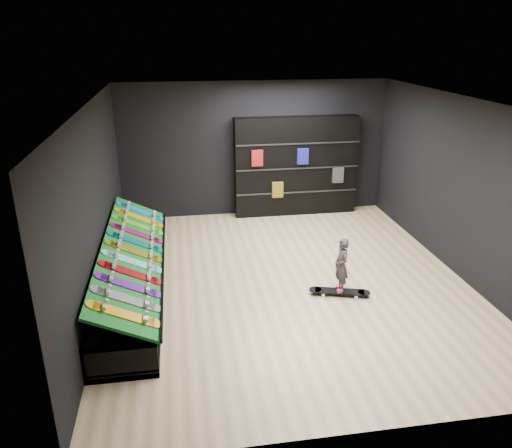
{
  "coord_description": "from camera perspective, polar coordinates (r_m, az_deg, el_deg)",
  "views": [
    {
      "loc": [
        -1.73,
        -7.41,
        4.01
      ],
      "look_at": [
        -0.5,
        0.2,
        1.0
      ],
      "focal_mm": 35.0,
      "sensor_mm": 36.0,
      "label": 1
    }
  ],
  "objects": [
    {
      "name": "child",
      "position": [
        8.09,
        9.65,
        -5.82
      ],
      "size": [
        0.16,
        0.21,
        0.54
      ],
      "primitive_type": "imported",
      "rotation": [
        0.0,
        0.0,
        -1.52
      ],
      "color": "black",
      "rests_on": "floor_skateboard"
    },
    {
      "name": "display_board_2",
      "position": [
        7.11,
        -14.32,
        -6.78
      ],
      "size": [
        0.93,
        0.22,
        0.5
      ],
      "primitive_type": null,
      "rotation": [
        0.0,
        0.44,
        0.0
      ],
      "color": "purple",
      "rests_on": "turf_ramp"
    },
    {
      "name": "wall_front",
      "position": [
        4.96,
        12.83,
        -9.67
      ],
      "size": [
        6.0,
        0.02,
        3.0
      ],
      "primitive_type": "cube",
      "color": "black",
      "rests_on": "ground"
    },
    {
      "name": "display_board_7",
      "position": [
        8.83,
        -13.43,
        -1.03
      ],
      "size": [
        0.93,
        0.22,
        0.5
      ],
      "primitive_type": null,
      "rotation": [
        0.0,
        0.44,
        0.0
      ],
      "color": "#E5198C",
      "rests_on": "turf_ramp"
    },
    {
      "name": "display_board_0",
      "position": [
        6.45,
        -14.82,
        -9.93
      ],
      "size": [
        0.93,
        0.22,
        0.5
      ],
      "primitive_type": null,
      "rotation": [
        0.0,
        0.44,
        0.0
      ],
      "color": "yellow",
      "rests_on": "turf_ramp"
    },
    {
      "name": "back_shelving",
      "position": [
        11.43,
        4.59,
        6.59
      ],
      "size": [
        2.79,
        0.33,
        2.23
      ],
      "primitive_type": "cube",
      "color": "black",
      "rests_on": "ground"
    },
    {
      "name": "wall_left",
      "position": [
        7.93,
        -17.91,
        1.8
      ],
      "size": [
        0.02,
        7.0,
        3.0
      ],
      "primitive_type": "cube",
      "color": "black",
      "rests_on": "ground"
    },
    {
      "name": "display_board_4",
      "position": [
        7.79,
        -13.92,
        -4.18
      ],
      "size": [
        0.93,
        0.22,
        0.5
      ],
      "primitive_type": null,
      "rotation": [
        0.0,
        0.44,
        0.0
      ],
      "color": "#0CB2E5",
      "rests_on": "turf_ramp"
    },
    {
      "name": "display_board_1",
      "position": [
        6.78,
        -14.56,
        -8.28
      ],
      "size": [
        0.93,
        0.22,
        0.5
      ],
      "primitive_type": null,
      "rotation": [
        0.0,
        0.44,
        0.0
      ],
      "color": "black",
      "rests_on": "turf_ramp"
    },
    {
      "name": "display_board_5",
      "position": [
        8.13,
        -13.74,
        -3.04
      ],
      "size": [
        0.93,
        0.22,
        0.5
      ],
      "primitive_type": null,
      "rotation": [
        0.0,
        0.44,
        0.0
      ],
      "color": "yellow",
      "rests_on": "turf_ramp"
    },
    {
      "name": "display_rack",
      "position": [
        8.35,
        -13.88,
        -6.12
      ],
      "size": [
        0.9,
        4.5,
        0.5
      ],
      "primitive_type": null,
      "color": "black",
      "rests_on": "ground"
    },
    {
      "name": "floor",
      "position": [
        8.6,
        3.53,
        -6.5
      ],
      "size": [
        6.0,
        7.0,
        0.01
      ],
      "primitive_type": "cube",
      "color": "beige",
      "rests_on": "ground"
    },
    {
      "name": "display_board_9",
      "position": [
        9.54,
        -13.17,
        0.69
      ],
      "size": [
        0.93,
        0.22,
        0.5
      ],
      "primitive_type": null,
      "rotation": [
        0.0,
        0.44,
        0.0
      ],
      "color": "orange",
      "rests_on": "turf_ramp"
    },
    {
      "name": "floor_skateboard",
      "position": [
        8.24,
        9.52,
        -7.75
      ],
      "size": [
        1.0,
        0.48,
        0.09
      ],
      "primitive_type": null,
      "rotation": [
        0.0,
        0.0,
        -0.28
      ],
      "color": "black",
      "rests_on": "ground"
    },
    {
      "name": "wall_back",
      "position": [
        11.33,
        -0.18,
        8.52
      ],
      "size": [
        6.0,
        0.02,
        3.0
      ],
      "primitive_type": "cube",
      "color": "black",
      "rests_on": "ground"
    },
    {
      "name": "ceiling",
      "position": [
        7.68,
        4.04,
        13.72
      ],
      "size": [
        6.0,
        7.0,
        0.01
      ],
      "primitive_type": "cube",
      "color": "white",
      "rests_on": "ground"
    },
    {
      "name": "wall_right",
      "position": [
        9.14,
        22.47,
        3.75
      ],
      "size": [
        0.02,
        7.0,
        3.0
      ],
      "primitive_type": "cube",
      "color": "black",
      "rests_on": "ground"
    },
    {
      "name": "turf_ramp",
      "position": [
        8.15,
        -13.81,
        -3.22
      ],
      "size": [
        0.92,
        4.5,
        0.46
      ],
      "primitive_type": "cube",
      "rotation": [
        0.0,
        0.44,
        0.0
      ],
      "color": "#0D561A",
      "rests_on": "display_rack"
    },
    {
      "name": "display_board_6",
      "position": [
        8.48,
        -13.58,
        -1.99
      ],
      "size": [
        0.93,
        0.22,
        0.5
      ],
      "primitive_type": null,
      "rotation": [
        0.0,
        0.44,
        0.0
      ],
      "color": "#0C8C99",
      "rests_on": "turf_ramp"
    },
    {
      "name": "display_board_3",
      "position": [
        7.45,
        -14.11,
        -5.42
      ],
      "size": [
        0.93,
        0.22,
        0.5
      ],
      "primitive_type": null,
      "rotation": [
        0.0,
        0.44,
        0.0
      ],
      "color": "red",
      "rests_on": "turf_ramp"
    },
    {
      "name": "display_board_10",
      "position": [
        9.9,
        -13.05,
        1.45
      ],
      "size": [
        0.93,
        0.22,
        0.5
      ],
      "primitive_type": null,
      "rotation": [
        0.0,
        0.44,
        0.0
      ],
      "color": "blue",
      "rests_on": "turf_ramp"
    },
    {
      "name": "display_board_8",
      "position": [
        9.19,
        -13.29,
        -0.14
      ],
      "size": [
        0.93,
        0.22,
        0.5
      ],
      "primitive_type": null,
      "rotation": [
        0.0,
        0.44,
        0.0
      ],
      "color": "green",
      "rests_on": "turf_ramp"
    }
  ]
}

